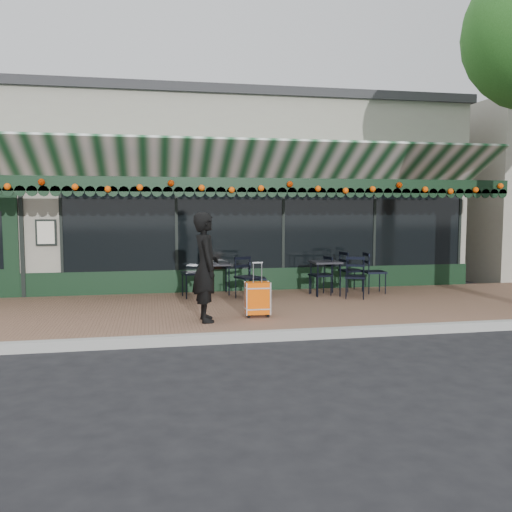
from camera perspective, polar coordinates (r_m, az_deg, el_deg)
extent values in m
plane|color=black|center=(8.36, -0.01, -8.85)|extent=(80.00, 80.00, 0.00)
cube|color=brown|center=(10.27, -2.14, -5.79)|extent=(18.00, 4.00, 0.15)
cube|color=#9E9E99|center=(8.27, 0.10, -8.47)|extent=(18.00, 0.16, 0.15)
cube|color=gray|center=(16.04, -5.49, 5.92)|extent=(12.00, 8.00, 4.50)
cube|color=black|center=(12.26, 1.96, 3.39)|extent=(9.20, 0.04, 2.00)
cube|color=silver|center=(12.11, -21.24, 2.32)|extent=(0.42, 0.04, 0.55)
cube|color=black|center=(10.61, -2.62, 7.50)|extent=(12.00, 0.03, 0.28)
cylinder|color=#F44607|center=(10.55, -2.57, 7.40)|extent=(11.60, 0.12, 0.12)
imported|color=black|center=(8.90, -5.32, -1.18)|extent=(0.46, 0.68, 1.79)
cube|color=#EA5507|center=(9.28, 0.16, -4.44)|extent=(0.42, 0.24, 0.55)
cube|color=black|center=(9.33, 0.16, -6.26)|extent=(0.42, 0.24, 0.05)
cube|color=silver|center=(9.22, 0.16, -1.74)|extent=(0.18, 0.03, 0.34)
cube|color=black|center=(11.64, 7.33, -0.64)|extent=(0.59, 0.59, 0.04)
cylinder|color=black|center=(11.37, 6.52, -2.62)|extent=(0.03, 0.03, 0.69)
cylinder|color=black|center=(11.53, 8.85, -2.54)|extent=(0.03, 0.03, 0.69)
cylinder|color=black|center=(11.84, 5.80, -2.31)|extent=(0.03, 0.03, 0.69)
cylinder|color=black|center=(11.99, 8.06, -2.24)|extent=(0.03, 0.03, 0.69)
cube|color=black|center=(11.71, -4.11, -0.87)|extent=(0.54, 0.54, 0.04)
cylinder|color=black|center=(11.50, -5.09, -2.66)|extent=(0.03, 0.03, 0.63)
cylinder|color=black|center=(11.55, -2.85, -2.61)|extent=(0.03, 0.03, 0.63)
cylinder|color=black|center=(11.94, -5.31, -2.37)|extent=(0.03, 0.03, 0.63)
cylinder|color=black|center=(12.00, -3.16, -2.33)|extent=(0.03, 0.03, 0.63)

